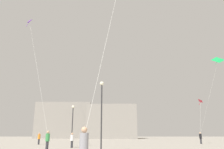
{
  "coord_description": "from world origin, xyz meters",
  "views": [
    {
      "loc": [
        0.28,
        -4.75,
        1.44
      ],
      "look_at": [
        0.0,
        14.26,
        6.66
      ],
      "focal_mm": 35.03,
      "sensor_mm": 36.0,
      "label": 1
    }
  ],
  "objects_px": {
    "kite_crimson_delta": "(201,101)",
    "building_left_hall": "(65,121)",
    "person_in_white": "(72,139)",
    "kite_violet_diamond": "(30,23)",
    "lamppost_east": "(102,105)",
    "lamppost_west": "(73,119)",
    "person_in_green": "(47,139)",
    "kite_emerald_delta": "(218,61)",
    "building_centre_hall": "(112,122)",
    "person_in_black": "(201,137)",
    "person_in_orange": "(39,138)",
    "person_in_grey": "(84,146)"
  },
  "relations": [
    {
      "from": "building_left_hall",
      "to": "person_in_white",
      "type": "bearing_deg",
      "value": -76.36
    },
    {
      "from": "building_left_hall",
      "to": "lamppost_west",
      "type": "bearing_deg",
      "value": -76.3
    },
    {
      "from": "kite_crimson_delta",
      "to": "building_left_hall",
      "type": "distance_m",
      "value": 58.7
    },
    {
      "from": "building_left_hall",
      "to": "lamppost_east",
      "type": "relative_size",
      "value": 3.38
    },
    {
      "from": "kite_crimson_delta",
      "to": "kite_emerald_delta",
      "type": "bearing_deg",
      "value": -76.24
    },
    {
      "from": "person_in_green",
      "to": "building_left_hall",
      "type": "xyz_separation_m",
      "value": [
        -12.89,
        63.53,
        5.45
      ]
    },
    {
      "from": "kite_crimson_delta",
      "to": "building_centre_hall",
      "type": "bearing_deg",
      "value": 109.87
    },
    {
      "from": "person_in_grey",
      "to": "person_in_white",
      "type": "xyz_separation_m",
      "value": [
        -3.5,
        15.62,
        -0.07
      ]
    },
    {
      "from": "lamppost_west",
      "to": "kite_violet_diamond",
      "type": "bearing_deg",
      "value": -155.11
    },
    {
      "from": "person_in_orange",
      "to": "building_centre_hall",
      "type": "relative_size",
      "value": 0.1
    },
    {
      "from": "kite_emerald_delta",
      "to": "lamppost_east",
      "type": "height_order",
      "value": "kite_emerald_delta"
    },
    {
      "from": "kite_emerald_delta",
      "to": "lamppost_east",
      "type": "relative_size",
      "value": 1.92
    },
    {
      "from": "kite_violet_diamond",
      "to": "lamppost_west",
      "type": "xyz_separation_m",
      "value": [
        5.59,
        2.59,
        -11.88
      ]
    },
    {
      "from": "kite_violet_diamond",
      "to": "lamppost_west",
      "type": "relative_size",
      "value": 2.94
    },
    {
      "from": "building_centre_hall",
      "to": "lamppost_west",
      "type": "height_order",
      "value": "building_centre_hall"
    },
    {
      "from": "person_in_black",
      "to": "lamppost_east",
      "type": "bearing_deg",
      "value": -111.39
    },
    {
      "from": "person_in_white",
      "to": "lamppost_east",
      "type": "xyz_separation_m",
      "value": [
        3.64,
        -6.29,
        3.03
      ]
    },
    {
      "from": "kite_crimson_delta",
      "to": "building_centre_hall",
      "type": "height_order",
      "value": "building_centre_hall"
    },
    {
      "from": "lamppost_east",
      "to": "kite_crimson_delta",
      "type": "bearing_deg",
      "value": 48.79
    },
    {
      "from": "person_in_white",
      "to": "kite_violet_diamond",
      "type": "height_order",
      "value": "kite_violet_diamond"
    },
    {
      "from": "person_in_orange",
      "to": "person_in_white",
      "type": "relative_size",
      "value": 1.04
    },
    {
      "from": "kite_crimson_delta",
      "to": "building_left_hall",
      "type": "bearing_deg",
      "value": 124.95
    },
    {
      "from": "lamppost_east",
      "to": "lamppost_west",
      "type": "height_order",
      "value": "lamppost_east"
    },
    {
      "from": "building_centre_hall",
      "to": "lamppost_west",
      "type": "xyz_separation_m",
      "value": [
        -4.05,
        -52.33,
        -2.31
      ]
    },
    {
      "from": "person_in_green",
      "to": "building_centre_hall",
      "type": "height_order",
      "value": "building_centre_hall"
    },
    {
      "from": "lamppost_east",
      "to": "person_in_orange",
      "type": "bearing_deg",
      "value": 125.4
    },
    {
      "from": "person_in_grey",
      "to": "person_in_white",
      "type": "height_order",
      "value": "person_in_grey"
    },
    {
      "from": "person_in_grey",
      "to": "kite_crimson_delta",
      "type": "bearing_deg",
      "value": 79.7
    },
    {
      "from": "person_in_orange",
      "to": "kite_violet_diamond",
      "type": "distance_m",
      "value": 16.38
    },
    {
      "from": "building_centre_hall",
      "to": "lamppost_west",
      "type": "distance_m",
      "value": 52.54
    },
    {
      "from": "person_in_white",
      "to": "kite_crimson_delta",
      "type": "relative_size",
      "value": 0.28
    },
    {
      "from": "person_in_green",
      "to": "lamppost_west",
      "type": "height_order",
      "value": "lamppost_west"
    },
    {
      "from": "kite_crimson_delta",
      "to": "lamppost_west",
      "type": "xyz_separation_m",
      "value": [
        -19.67,
        -9.1,
        -3.44
      ]
    },
    {
      "from": "kite_emerald_delta",
      "to": "person_in_black",
      "type": "bearing_deg",
      "value": 117.16
    },
    {
      "from": "person_in_green",
      "to": "lamppost_east",
      "type": "bearing_deg",
      "value": -133.13
    },
    {
      "from": "person_in_green",
      "to": "kite_violet_diamond",
      "type": "height_order",
      "value": "kite_violet_diamond"
    },
    {
      "from": "person_in_black",
      "to": "kite_violet_diamond",
      "type": "bearing_deg",
      "value": -136.52
    },
    {
      "from": "person_in_green",
      "to": "person_in_black",
      "type": "xyz_separation_m",
      "value": [
        19.8,
        14.57,
        -0.0
      ]
    },
    {
      "from": "person_in_green",
      "to": "kite_crimson_delta",
      "type": "xyz_separation_m",
      "value": [
        20.73,
        15.42,
        5.81
      ]
    },
    {
      "from": "person_in_orange",
      "to": "building_centre_hall",
      "type": "xyz_separation_m",
      "value": [
        9.88,
        46.93,
        4.72
      ]
    },
    {
      "from": "kite_emerald_delta",
      "to": "lamppost_west",
      "type": "xyz_separation_m",
      "value": [
        -20.92,
        -3.99,
        -8.82
      ]
    },
    {
      "from": "person_in_black",
      "to": "person_in_white",
      "type": "relative_size",
      "value": 1.09
    },
    {
      "from": "building_left_hall",
      "to": "lamppost_west",
      "type": "xyz_separation_m",
      "value": [
        13.95,
        -57.21,
        -3.08
      ]
    },
    {
      "from": "kite_crimson_delta",
      "to": "kite_emerald_delta",
      "type": "height_order",
      "value": "kite_emerald_delta"
    },
    {
      "from": "kite_crimson_delta",
      "to": "lamppost_west",
      "type": "distance_m",
      "value": 21.95
    },
    {
      "from": "person_in_black",
      "to": "kite_violet_diamond",
      "type": "xyz_separation_m",
      "value": [
        -24.33,
        -10.85,
        14.25
      ]
    },
    {
      "from": "person_in_grey",
      "to": "kite_violet_diamond",
      "type": "distance_m",
      "value": 23.05
    },
    {
      "from": "lamppost_west",
      "to": "person_in_green",
      "type": "bearing_deg",
      "value": -99.52
    },
    {
      "from": "person_in_green",
      "to": "person_in_grey",
      "type": "relative_size",
      "value": 1.01
    },
    {
      "from": "person_in_white",
      "to": "building_centre_hall",
      "type": "xyz_separation_m",
      "value": [
        3.55,
        54.67,
        4.76
      ]
    }
  ]
}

